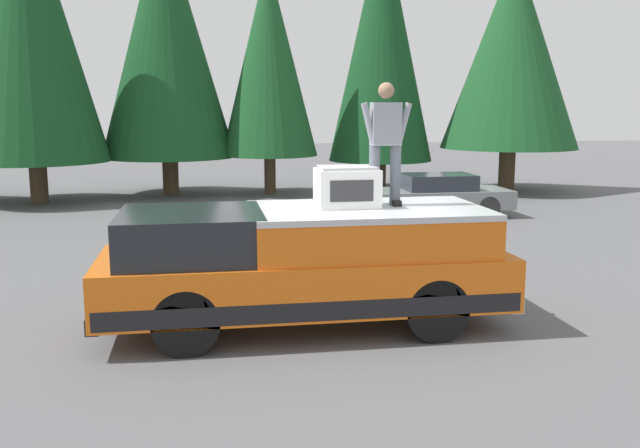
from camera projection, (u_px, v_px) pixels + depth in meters
ground_plane at (333, 319)px, 9.98m from camera, size 90.00×90.00×0.00m
pickup_truck at (305, 265)px, 9.51m from camera, size 2.01×5.54×1.65m
compressor_unit at (347, 187)px, 9.52m from camera, size 0.65×0.84×0.56m
person_on_truck_bed at (385, 141)px, 9.56m from camera, size 0.29×0.72×1.69m
parked_car_grey at (435, 195)px, 19.05m from camera, size 1.64×4.10×1.16m
conifer_far_left at (512, 51)px, 23.95m from camera, size 4.75×4.75×8.19m
conifer_left at (382, 40)px, 24.32m from camera, size 3.68×3.68×9.48m
conifer_center_left at (269, 59)px, 23.24m from camera, size 3.26×3.26×7.79m
conifer_center_right at (166, 37)px, 22.97m from camera, size 4.47×4.47×9.20m
conifer_right at (28, 20)px, 20.88m from camera, size 4.48×4.48×9.83m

